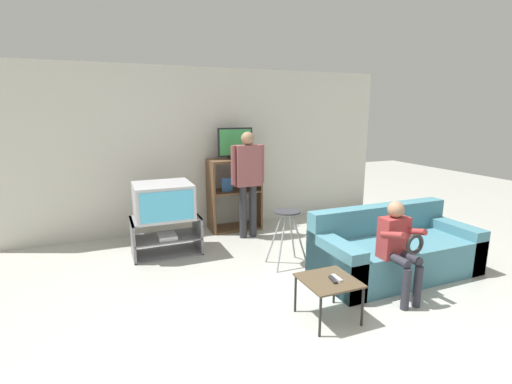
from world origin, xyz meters
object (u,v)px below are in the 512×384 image
Objects in this scene: television_flat at (235,144)px; tv_stand at (166,236)px; couch at (394,251)px; person_standing_adult at (248,174)px; media_shelf at (234,194)px; snack_table at (329,284)px; remote_control_white at (337,278)px; folding_stool at (287,222)px; person_seated_child at (399,243)px; remote_control_black at (333,280)px; television_main at (163,201)px.

tv_stand is at bearing -150.71° from television_flat.
couch is 2.32m from person_standing_adult.
media_shelf is 0.81m from television_flat.
remote_control_white is (0.07, -0.02, 0.05)m from snack_table.
folding_stool is 0.44× the size of person_standing_adult.
snack_table is at bearing -175.43° from person_seated_child.
remote_control_black is 1.00× the size of remote_control_white.
person_standing_adult is at bearing -83.54° from media_shelf.
person_standing_adult is at bearing -87.27° from television_flat.
folding_stool is at bearing 118.59° from person_seated_child.
television_flat reaches higher than remote_control_white.
media_shelf is at bearing 91.02° from remote_control_white.
person_seated_child reaches higher than remote_control_black.
person_standing_adult is (-0.07, 1.18, 0.43)m from folding_stool.
media_shelf is at bearing 28.91° from television_main.
person_seated_child is (2.02, -2.18, -0.14)m from television_main.
folding_stool is (0.12, -1.66, -0.03)m from media_shelf.
couch reaches higher than remote_control_white.
couch is 1.91× the size of person_seated_child.
television_main reaches higher than snack_table.
media_shelf is 0.72× the size of person_standing_adult.
remote_control_black is 0.09× the size of person_standing_adult.
person_standing_adult reaches higher than tv_stand.
couch is at bearing -34.45° from television_main.
television_flat reaches higher than couch.
person_seated_child reaches higher than tv_stand.
media_shelf is 2.97m from person_seated_child.
couch is at bearing -63.77° from television_flat.
person_seated_child is (0.87, 0.07, 0.25)m from snack_table.
person_standing_adult is at bearing 89.68° from remote_control_white.
remote_control_black is 0.14× the size of person_seated_child.
snack_table is 2.54m from person_standing_adult.
media_shelf is 2.02× the size of television_flat.
television_flat is 3.14m from snack_table.
media_shelf reaches higher than remote_control_black.
tv_stand is 1.83× the size of snack_table.
snack_table is 0.30× the size of person_standing_adult.
television_main is 2.56m from snack_table.
media_shelf is 0.63m from person_standing_adult.
folding_stool reaches higher than snack_table.
person_standing_adult reaches higher than snack_table.
person_seated_child is (0.75, -2.89, -0.80)m from television_flat.
couch is (1.08, -0.70, -0.29)m from folding_stool.
media_shelf reaches higher than tv_stand.
folding_stool is at bearing -35.55° from television_main.
person_standing_adult reaches higher than couch.
tv_stand is 6.30× the size of remote_control_white.
television_flat reaches higher than person_seated_child.
television_flat is at bearing 87.55° from snack_table.
tv_stand is at bearing 145.41° from couch.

